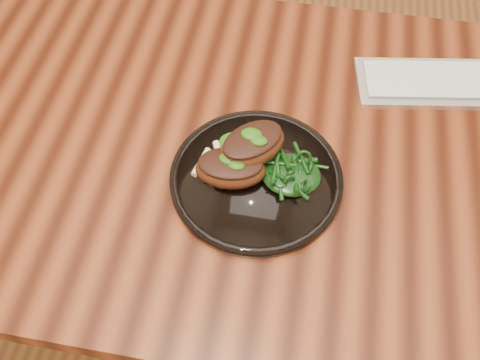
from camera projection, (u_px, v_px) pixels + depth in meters
name	position (u px, v px, depth m)	size (l,w,h in m)	color
desk	(279.00, 173.00, 1.01)	(1.60, 0.80, 0.75)	black
plate	(256.00, 178.00, 0.89)	(0.29, 0.29, 0.02)	black
lamb_chop_front	(230.00, 168.00, 0.86)	(0.13, 0.09, 0.05)	#451E0D
lamb_chop_back	(252.00, 145.00, 0.87)	(0.14, 0.14, 0.05)	#451E0D
herb_smear	(241.00, 143.00, 0.92)	(0.08, 0.05, 0.00)	#124207
greens_heap	(291.00, 172.00, 0.87)	(0.10, 0.09, 0.04)	black
keyboard	(466.00, 83.00, 1.02)	(0.43, 0.19, 0.02)	silver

